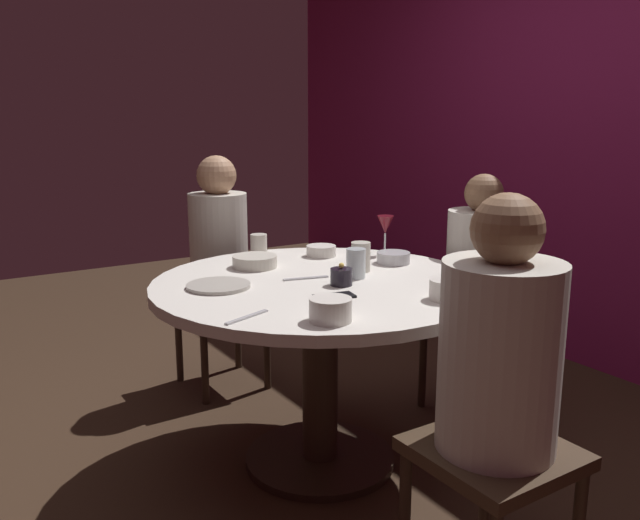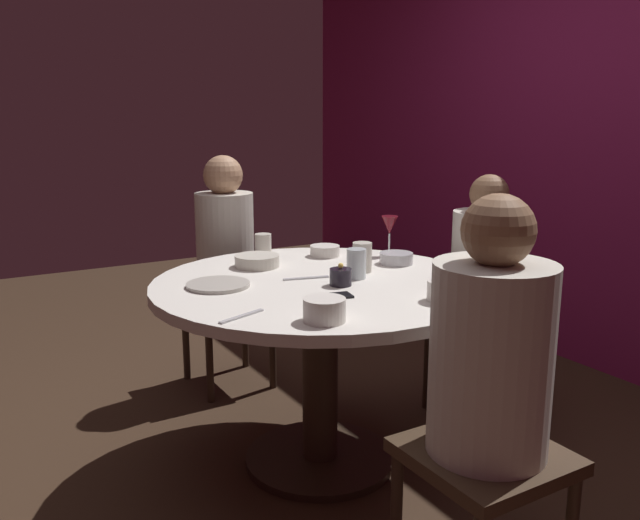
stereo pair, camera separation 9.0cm
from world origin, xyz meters
name	(u,v)px [view 2 (the right image)]	position (x,y,z in m)	size (l,w,h in m)	color
ground_plane	(320,461)	(0.00, 0.00, 0.00)	(8.00, 8.00, 0.00)	#382619
back_wall	(636,130)	(0.00, 1.86, 1.30)	(6.00, 0.10, 2.60)	maroon
dining_table	(320,322)	(0.00, 0.00, 0.59)	(1.28, 1.28, 0.76)	silver
seated_diner_left	(225,247)	(-0.93, 0.00, 0.73)	(0.40, 0.40, 1.18)	#3F2D1E
seated_diner_back	(485,270)	(0.00, 0.86, 0.69)	(0.40, 0.40, 1.12)	#3F2D1E
seated_diner_right	(490,362)	(0.89, 0.00, 0.73)	(0.40, 0.40, 1.18)	#3F2D1E
candle_holder	(341,277)	(0.10, 0.03, 0.79)	(0.08, 0.08, 0.09)	black
wine_glass	(390,227)	(-0.25, 0.51, 0.89)	(0.08, 0.08, 0.18)	silver
dinner_plate	(218,285)	(-0.11, -0.37, 0.76)	(0.23, 0.23, 0.01)	#B2ADA3
cell_phone	(332,296)	(0.23, -0.09, 0.76)	(0.07, 0.14, 0.01)	black
bowl_serving_large	(396,258)	(-0.08, 0.43, 0.78)	(0.14, 0.14, 0.05)	#B7B7BC
bowl_salad_center	(445,291)	(0.46, 0.22, 0.79)	(0.12, 0.12, 0.07)	silver
bowl_small_white	(325,251)	(-0.37, 0.25, 0.78)	(0.13, 0.13, 0.05)	silver
bowl_sauce_side	(324,310)	(0.44, -0.25, 0.79)	(0.13, 0.13, 0.07)	silver
bowl_rice_portion	(257,261)	(-0.33, -0.11, 0.78)	(0.18, 0.18, 0.05)	beige
cup_near_candle	(263,243)	(-0.57, 0.04, 0.80)	(0.08, 0.08, 0.09)	beige
cup_by_left_diner	(356,264)	(0.04, 0.14, 0.81)	(0.08, 0.08, 0.12)	silver
cup_by_right_diner	(362,257)	(-0.04, 0.22, 0.82)	(0.08, 0.08, 0.12)	beige
fork_near_plate	(306,278)	(-0.05, -0.03, 0.76)	(0.02, 0.18, 0.01)	#B7B7BC
knife_near_plate	(242,316)	(0.27, -0.45, 0.76)	(0.02, 0.18, 0.01)	#B7B7BC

